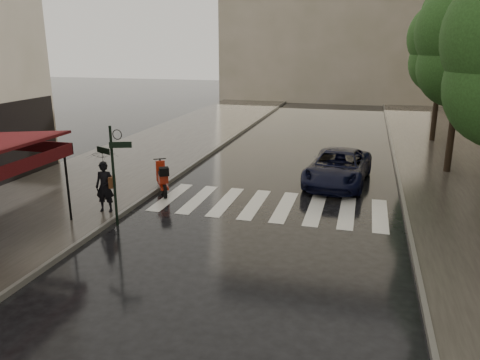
% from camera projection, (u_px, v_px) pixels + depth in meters
% --- Properties ---
extents(ground, '(120.00, 120.00, 0.00)m').
position_uv_depth(ground, '(100.00, 274.00, 11.36)').
color(ground, black).
rests_on(ground, ground).
extents(sidewalk_near, '(6.00, 60.00, 0.12)m').
position_uv_depth(sidewalk_near, '(148.00, 153.00, 23.59)').
color(sidewalk_near, '#38332D').
rests_on(sidewalk_near, ground).
extents(sidewalk_far, '(5.50, 60.00, 0.12)m').
position_uv_depth(sidewalk_far, '(465.00, 174.00, 19.91)').
color(sidewalk_far, '#38332D').
rests_on(sidewalk_far, ground).
extents(curb_near, '(0.12, 60.00, 0.16)m').
position_uv_depth(curb_near, '(205.00, 157.00, 22.82)').
color(curb_near, '#595651').
rests_on(curb_near, ground).
extents(curb_far, '(0.12, 60.00, 0.16)m').
position_uv_depth(curb_far, '(396.00, 169.00, 20.60)').
color(curb_far, '#595651').
rests_on(curb_far, ground).
extents(crosswalk, '(7.85, 3.20, 0.01)m').
position_uv_depth(crosswalk, '(270.00, 205.00, 16.18)').
color(crosswalk, silver).
rests_on(crosswalk, ground).
extents(signpost, '(1.17, 0.29, 3.10)m').
position_uv_depth(signpost, '(113.00, 168.00, 13.92)').
color(signpost, black).
rests_on(signpost, ground).
extents(tree_mid, '(3.80, 3.80, 8.34)m').
position_uv_depth(tree_mid, '(464.00, 38.00, 18.54)').
color(tree_mid, black).
rests_on(tree_mid, sidewalk_far).
extents(tree_far, '(3.80, 3.80, 8.16)m').
position_uv_depth(tree_far, '(443.00, 42.00, 25.01)').
color(tree_far, black).
rests_on(tree_far, sidewalk_far).
extents(pedestrian_with_umbrella, '(1.13, 1.15, 2.45)m').
position_uv_depth(pedestrian_with_umbrella, '(103.00, 163.00, 14.85)').
color(pedestrian_with_umbrella, black).
rests_on(pedestrian_with_umbrella, sidewalk_near).
extents(scooter, '(1.07, 1.60, 1.19)m').
position_uv_depth(scooter, '(163.00, 179.00, 17.35)').
color(scooter, black).
rests_on(scooter, ground).
extents(parked_car, '(2.68, 5.00, 1.33)m').
position_uv_depth(parked_car, '(338.00, 167.00, 18.56)').
color(parked_car, black).
rests_on(parked_car, ground).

